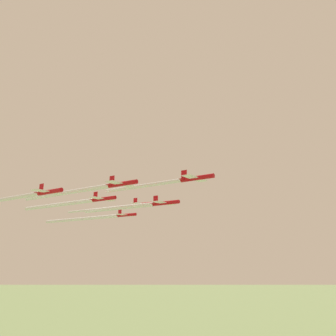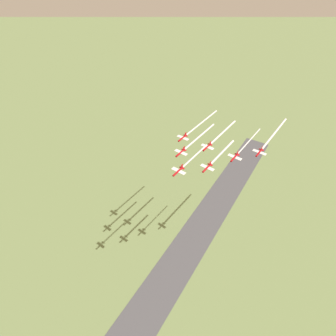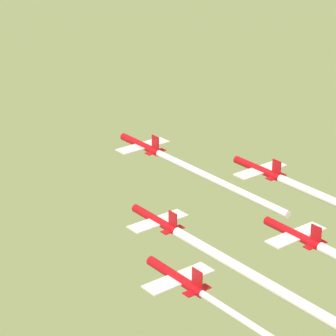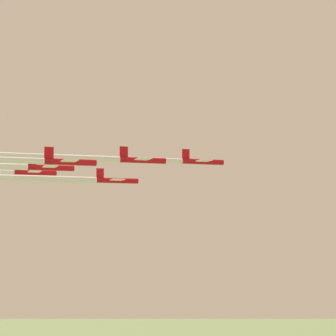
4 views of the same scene
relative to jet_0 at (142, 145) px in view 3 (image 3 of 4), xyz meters
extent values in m
cylinder|color=#B20C14|center=(0.36, 0.17, -0.05)|extent=(9.40, 5.25, 1.20)
cube|color=white|center=(-0.24, -0.11, -0.05)|extent=(6.26, 9.41, 0.20)
cube|color=#B20C14|center=(-3.30, -1.55, 1.45)|extent=(1.65, 0.88, 2.40)
cube|color=#B20C14|center=(-3.30, -1.55, -0.05)|extent=(2.57, 3.67, 0.13)
cylinder|color=#B20C14|center=(-19.41, 2.02, -3.98)|extent=(9.40, 5.25, 1.20)
cube|color=white|center=(-20.01, 1.75, -3.98)|extent=(6.26, 9.41, 0.20)
cube|color=#B20C14|center=(-23.07, 0.31, -2.47)|extent=(1.65, 0.88, 2.40)
cube|color=#B20C14|center=(-23.07, 0.31, -3.98)|extent=(2.57, 3.67, 0.13)
cylinder|color=#B20C14|center=(-10.87, -16.21, -1.29)|extent=(9.40, 5.25, 1.20)
cube|color=white|center=(-11.47, -16.49, -1.29)|extent=(6.26, 9.41, 0.20)
cube|color=#B20C14|center=(-14.53, -17.92, 0.21)|extent=(1.65, 0.88, 2.40)
cube|color=#B20C14|center=(-14.53, -17.92, -1.29)|extent=(2.57, 3.67, 0.13)
cylinder|color=#B20C14|center=(-39.18, 3.88, -1.76)|extent=(9.40, 5.25, 1.20)
cube|color=white|center=(-39.77, 3.60, -1.76)|extent=(6.26, 9.41, 0.20)
cube|color=#B20C14|center=(-42.84, 2.17, -0.26)|extent=(1.65, 0.88, 2.40)
cube|color=#B20C14|center=(-42.84, 2.17, -1.76)|extent=(2.57, 3.67, 0.13)
cylinder|color=#B20C14|center=(-30.64, -14.35, -2.44)|extent=(9.40, 5.25, 1.20)
cube|color=white|center=(-31.23, -14.63, -2.44)|extent=(6.26, 9.41, 0.20)
cube|color=#B20C14|center=(-34.30, -16.06, -0.94)|extent=(1.65, 0.88, 2.40)
cube|color=#B20C14|center=(-34.30, -16.06, -2.44)|extent=(2.57, 3.67, 0.13)
cylinder|color=white|center=(-16.91, -7.92, -0.05)|extent=(26.09, 12.96, 1.05)
cylinder|color=white|center=(-38.28, -6.81, -3.98)|extent=(29.43, 14.75, 1.37)
camera|label=1|loc=(69.19, -48.77, -19.26)|focal=35.00mm
camera|label=2|loc=(60.18, 99.56, 102.59)|focal=28.00mm
camera|label=3|loc=(-119.07, 23.38, 46.52)|focal=85.00mm
camera|label=4|loc=(12.54, -176.75, -18.32)|focal=85.00mm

